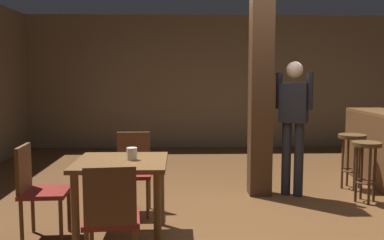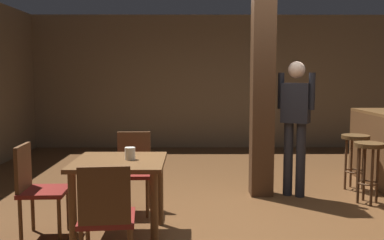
# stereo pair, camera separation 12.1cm
# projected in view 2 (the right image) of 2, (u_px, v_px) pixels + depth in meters

# --- Properties ---
(ground_plane) EXTENTS (10.80, 10.80, 0.00)m
(ground_plane) POSITION_uv_depth(u_px,v_px,m) (249.00, 215.00, 4.76)
(ground_plane) COLOR brown
(wall_back) EXTENTS (8.00, 0.10, 2.80)m
(wall_back) POSITION_uv_depth(u_px,v_px,m) (221.00, 82.00, 9.08)
(wall_back) COLOR #756047
(wall_back) RESTS_ON ground_plane
(pillar) EXTENTS (0.28, 0.28, 2.80)m
(pillar) POSITION_uv_depth(u_px,v_px,m) (262.00, 87.00, 5.43)
(pillar) COLOR #422816
(pillar) RESTS_ON ground_plane
(dining_table) EXTENTS (0.85, 0.85, 0.76)m
(dining_table) POSITION_uv_depth(u_px,v_px,m) (120.00, 175.00, 4.04)
(dining_table) COLOR brown
(dining_table) RESTS_ON ground_plane
(chair_north) EXTENTS (0.43, 0.43, 0.89)m
(chair_north) POSITION_uv_depth(u_px,v_px,m) (133.00, 167.00, 4.84)
(chair_north) COLOR maroon
(chair_north) RESTS_ON ground_plane
(chair_south) EXTENTS (0.46, 0.46, 0.89)m
(chair_south) POSITION_uv_depth(u_px,v_px,m) (106.00, 214.00, 3.22)
(chair_south) COLOR maroon
(chair_south) RESTS_ON ground_plane
(chair_west) EXTENTS (0.44, 0.44, 0.89)m
(chair_west) POSITION_uv_depth(u_px,v_px,m) (36.00, 186.00, 4.05)
(chair_west) COLOR maroon
(chair_west) RESTS_ON ground_plane
(napkin_cup) EXTENTS (0.10, 0.10, 0.12)m
(napkin_cup) POSITION_uv_depth(u_px,v_px,m) (130.00, 153.00, 4.03)
(napkin_cup) COLOR silver
(napkin_cup) RESTS_ON dining_table
(standing_person) EXTENTS (0.45, 0.33, 1.72)m
(standing_person) POSITION_uv_depth(u_px,v_px,m) (295.00, 119.00, 5.40)
(standing_person) COLOR black
(standing_person) RESTS_ON ground_plane
(bar_stool_near) EXTENTS (0.35, 0.35, 0.74)m
(bar_stool_near) POSITION_uv_depth(u_px,v_px,m) (369.00, 158.00, 5.14)
(bar_stool_near) COLOR #4C3319
(bar_stool_near) RESTS_ON ground_plane
(bar_stool_mid) EXTENTS (0.37, 0.37, 0.75)m
(bar_stool_mid) POSITION_uv_depth(u_px,v_px,m) (355.00, 148.00, 5.76)
(bar_stool_mid) COLOR #4C3319
(bar_stool_mid) RESTS_ON ground_plane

